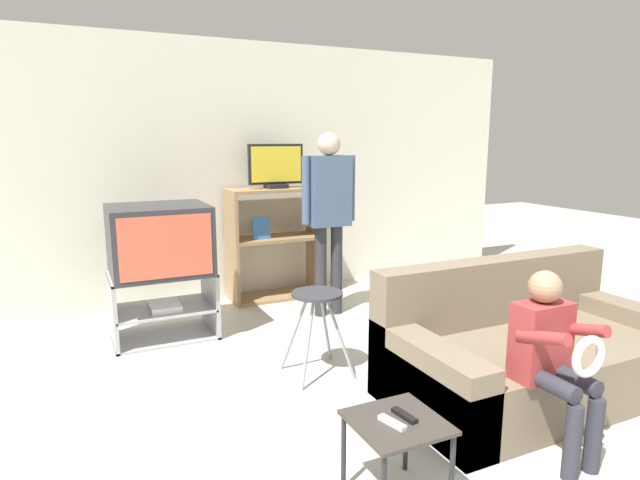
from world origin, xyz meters
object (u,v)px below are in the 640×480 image
object	(u,v)px
snack_table	(397,432)
remote_control_white	(392,423)
television_flat	(276,167)
person_standing_adult	(329,206)
person_seated_child	(552,351)
tv_stand	(164,306)
media_shelf	(275,242)
couch	(527,352)
television_main	(159,240)
remote_control_black	(404,415)
folding_stool	(317,307)

from	to	relation	value
snack_table	remote_control_white	distance (m)	0.08
television_flat	person_standing_adult	world-z (taller)	person_standing_adult
person_seated_child	tv_stand	bearing A→B (deg)	120.83
media_shelf	snack_table	bearing A→B (deg)	-101.15
couch	television_main	bearing A→B (deg)	134.49
remote_control_black	person_seated_child	size ratio (longest dim) A/B	0.15
remote_control_black	person_standing_adult	world-z (taller)	person_standing_adult
tv_stand	television_main	distance (m)	0.56
remote_control_white	folding_stool	bearing A→B (deg)	63.74
media_shelf	folding_stool	xyz separation A→B (m)	(-0.39, -1.87, -0.09)
person_seated_child	media_shelf	bearing A→B (deg)	95.16
snack_table	remote_control_white	size ratio (longest dim) A/B	2.78
person_standing_adult	person_seated_child	world-z (taller)	person_standing_adult
snack_table	couch	xyz separation A→B (m)	(1.37, 0.55, -0.07)
folding_stool	remote_control_black	world-z (taller)	folding_stool
tv_stand	media_shelf	bearing A→B (deg)	28.53
remote_control_black	remote_control_white	xyz separation A→B (m)	(-0.08, -0.03, 0.00)
media_shelf	television_flat	size ratio (longest dim) A/B	1.98
tv_stand	person_standing_adult	size ratio (longest dim) A/B	0.49
television_main	person_seated_child	size ratio (longest dim) A/B	0.79
person_standing_adult	remote_control_white	bearing A→B (deg)	-110.33
folding_stool	tv_stand	bearing A→B (deg)	125.51
media_shelf	person_standing_adult	distance (m)	0.90
remote_control_white	snack_table	bearing A→B (deg)	13.05
media_shelf	remote_control_white	distance (m)	3.34
remote_control_white	person_seated_child	distance (m)	0.99
television_main	couch	world-z (taller)	television_main
television_main	remote_control_white	world-z (taller)	television_main
television_flat	couch	world-z (taller)	television_flat
tv_stand	folding_stool	xyz separation A→B (m)	(0.85, -1.20, 0.22)
remote_control_white	person_standing_adult	xyz separation A→B (m)	(0.94, 2.54, 0.62)
snack_table	remote_control_black	xyz separation A→B (m)	(0.04, 0.01, 0.07)
couch	remote_control_white	bearing A→B (deg)	-158.09
couch	person_seated_child	bearing A→B (deg)	-128.31
television_flat	remote_control_black	size ratio (longest dim) A/B	4.02
tv_stand	remote_control_black	size ratio (longest dim) A/B	5.71
television_main	television_flat	distance (m)	1.54
tv_stand	remote_control_white	distance (m)	2.66
television_main	remote_control_white	bearing A→B (deg)	-77.61
folding_stool	media_shelf	bearing A→B (deg)	78.17
television_flat	person_seated_child	size ratio (longest dim) A/B	0.59
folding_stool	person_seated_child	xyz separation A→B (m)	(0.69, -1.38, 0.07)
tv_stand	folding_stool	distance (m)	1.49
remote_control_white	television_flat	bearing A→B (deg)	63.21
television_flat	couch	bearing A→B (deg)	-75.35
person_standing_adult	tv_stand	bearing A→B (deg)	177.85
snack_table	person_standing_adult	world-z (taller)	person_standing_adult
folding_stool	remote_control_white	size ratio (longest dim) A/B	4.18
television_main	remote_control_black	bearing A→B (deg)	-75.68
television_main	person_standing_adult	world-z (taller)	person_standing_adult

